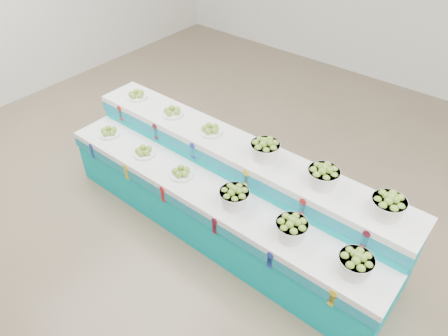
{
  "coord_description": "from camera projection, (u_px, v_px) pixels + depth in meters",
  "views": [
    {
      "loc": [
        1.84,
        -2.41,
        3.68
      ],
      "look_at": [
        -0.33,
        0.27,
        0.87
      ],
      "focal_mm": 33.53,
      "sensor_mm": 36.0,
      "label": 1
    }
  ],
  "objects": [
    {
      "name": "basket_lower_right",
      "position": [
        356.0,
        264.0,
        3.52
      ],
      "size": [
        0.31,
        0.31,
        0.23
      ],
      "primitive_type": null,
      "rotation": [
        0.0,
        0.0,
        -0.01
      ],
      "color": "silver",
      "rests_on": "display_stand"
    },
    {
      "name": "basket_lower_left",
      "position": [
        234.0,
        197.0,
        4.16
      ],
      "size": [
        0.31,
        0.31,
        0.23
      ],
      "primitive_type": null,
      "rotation": [
        0.0,
        0.0,
        -0.01
      ],
      "color": "silver",
      "rests_on": "display_stand"
    },
    {
      "name": "basket_upper_mid",
      "position": [
        323.0,
        176.0,
        3.95
      ],
      "size": [
        0.31,
        0.31,
        0.23
      ],
      "primitive_type": null,
      "rotation": [
        0.0,
        0.0,
        -0.01
      ],
      "color": "silver",
      "rests_on": "display_stand"
    },
    {
      "name": "plate_lower_mid",
      "position": [
        144.0,
        151.0,
        4.86
      ],
      "size": [
        0.27,
        0.27,
        0.1
      ],
      "primitive_type": "cylinder",
      "rotation": [
        0.0,
        0.0,
        -0.01
      ],
      "color": "white",
      "rests_on": "display_stand"
    },
    {
      "name": "plate_lower_left",
      "position": [
        109.0,
        131.0,
        5.17
      ],
      "size": [
        0.27,
        0.27,
        0.1
      ],
      "primitive_type": "cylinder",
      "rotation": [
        0.0,
        0.0,
        -0.01
      ],
      "color": "white",
      "rests_on": "display_stand"
    },
    {
      "name": "display_stand",
      "position": [
        224.0,
        193.0,
        4.68
      ],
      "size": [
        4.07,
        1.07,
        1.02
      ],
      "primitive_type": null,
      "rotation": [
        0.0,
        0.0,
        -0.01
      ],
      "color": "#03A8B3",
      "rests_on": "ground"
    },
    {
      "name": "plate_upper_left",
      "position": [
        136.0,
        94.0,
        5.29
      ],
      "size": [
        0.27,
        0.27,
        0.1
      ],
      "primitive_type": "cylinder",
      "rotation": [
        0.0,
        0.0,
        -0.01
      ],
      "color": "white",
      "rests_on": "display_stand"
    },
    {
      "name": "basket_lower_mid",
      "position": [
        291.0,
        228.0,
        3.84
      ],
      "size": [
        0.31,
        0.31,
        0.23
      ],
      "primitive_type": null,
      "rotation": [
        0.0,
        0.0,
        -0.01
      ],
      "color": "silver",
      "rests_on": "display_stand"
    },
    {
      "name": "plate_upper_right",
      "position": [
        210.0,
        129.0,
        4.68
      ],
      "size": [
        0.27,
        0.27,
        0.1
      ],
      "primitive_type": "cylinder",
      "rotation": [
        0.0,
        0.0,
        -0.01
      ],
      "color": "white",
      "rests_on": "display_stand"
    },
    {
      "name": "ground",
      "position": [
        232.0,
        252.0,
        4.68
      ],
      "size": [
        10.0,
        10.0,
        0.0
      ],
      "primitive_type": "plane",
      "color": "brown",
      "rests_on": "ground"
    },
    {
      "name": "basket_upper_right",
      "position": [
        388.0,
        206.0,
        3.64
      ],
      "size": [
        0.31,
        0.31,
        0.23
      ],
      "primitive_type": null,
      "rotation": [
        0.0,
        0.0,
        -0.01
      ],
      "color": "silver",
      "rests_on": "display_stand"
    },
    {
      "name": "plate_lower_right",
      "position": [
        181.0,
        172.0,
        4.57
      ],
      "size": [
        0.27,
        0.27,
        0.1
      ],
      "primitive_type": "cylinder",
      "rotation": [
        0.0,
        0.0,
        -0.01
      ],
      "color": "white",
      "rests_on": "display_stand"
    },
    {
      "name": "basket_upper_left",
      "position": [
        265.0,
        149.0,
        4.28
      ],
      "size": [
        0.31,
        0.31,
        0.23
      ],
      "primitive_type": null,
      "rotation": [
        0.0,
        0.0,
        -0.01
      ],
      "color": "silver",
      "rests_on": "display_stand"
    },
    {
      "name": "plate_upper_mid",
      "position": [
        172.0,
        111.0,
        4.97
      ],
      "size": [
        0.27,
        0.27,
        0.1
      ],
      "primitive_type": "cylinder",
      "rotation": [
        0.0,
        0.0,
        -0.01
      ],
      "color": "white",
      "rests_on": "display_stand"
    }
  ]
}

